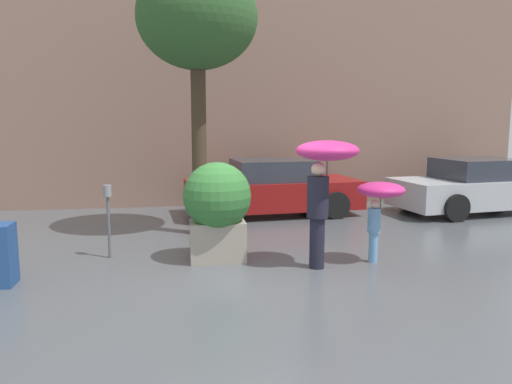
{
  "coord_description": "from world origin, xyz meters",
  "views": [
    {
      "loc": [
        -0.8,
        -7.43,
        2.37
      ],
      "look_at": [
        0.57,
        1.6,
        1.05
      ],
      "focal_mm": 35.0,
      "sensor_mm": 36.0,
      "label": 1
    }
  ],
  "objects_px": {
    "person_adult": "(324,169)",
    "person_child": "(380,197)",
    "parked_car_near": "(273,189)",
    "planter_box": "(217,205)",
    "parked_car_far": "(476,187)",
    "parking_meter": "(108,206)",
    "street_tree": "(197,21)"
  },
  "relations": [
    {
      "from": "parked_car_near",
      "to": "person_child",
      "type": "bearing_deg",
      "value": -173.66
    },
    {
      "from": "person_adult",
      "to": "street_tree",
      "type": "xyz_separation_m",
      "value": [
        -1.87,
        2.72,
        2.71
      ]
    },
    {
      "from": "person_child",
      "to": "planter_box",
      "type": "bearing_deg",
      "value": -153.73
    },
    {
      "from": "parked_car_far",
      "to": "parking_meter",
      "type": "xyz_separation_m",
      "value": [
        -8.82,
        -3.09,
        0.27
      ]
    },
    {
      "from": "planter_box",
      "to": "person_child",
      "type": "relative_size",
      "value": 1.23
    },
    {
      "from": "street_tree",
      "to": "parking_meter",
      "type": "height_order",
      "value": "street_tree"
    },
    {
      "from": "street_tree",
      "to": "person_child",
      "type": "bearing_deg",
      "value": -42.55
    },
    {
      "from": "person_adult",
      "to": "parked_car_near",
      "type": "distance_m",
      "value": 4.76
    },
    {
      "from": "planter_box",
      "to": "person_child",
      "type": "height_order",
      "value": "planter_box"
    },
    {
      "from": "parking_meter",
      "to": "parked_car_near",
      "type": "bearing_deg",
      "value": 45.23
    },
    {
      "from": "street_tree",
      "to": "parked_car_far",
      "type": "bearing_deg",
      "value": 11.5
    },
    {
      "from": "parked_car_near",
      "to": "street_tree",
      "type": "relative_size",
      "value": 0.82
    },
    {
      "from": "parked_car_near",
      "to": "person_adult",
      "type": "bearing_deg",
      "value": 174.18
    },
    {
      "from": "person_child",
      "to": "parking_meter",
      "type": "relative_size",
      "value": 1.07
    },
    {
      "from": "parked_car_far",
      "to": "parking_meter",
      "type": "distance_m",
      "value": 9.34
    },
    {
      "from": "parked_car_near",
      "to": "parking_meter",
      "type": "relative_size",
      "value": 3.49
    },
    {
      "from": "planter_box",
      "to": "parking_meter",
      "type": "height_order",
      "value": "planter_box"
    },
    {
      "from": "planter_box",
      "to": "person_child",
      "type": "xyz_separation_m",
      "value": [
        2.64,
        -0.55,
        0.17
      ]
    },
    {
      "from": "planter_box",
      "to": "person_adult",
      "type": "relative_size",
      "value": 0.82
    },
    {
      "from": "person_adult",
      "to": "parked_car_far",
      "type": "height_order",
      "value": "person_adult"
    },
    {
      "from": "person_child",
      "to": "street_tree",
      "type": "xyz_separation_m",
      "value": [
        -2.85,
        2.61,
        3.2
      ]
    },
    {
      "from": "person_adult",
      "to": "person_child",
      "type": "relative_size",
      "value": 1.51
    },
    {
      "from": "person_child",
      "to": "parking_meter",
      "type": "xyz_separation_m",
      "value": [
        -4.48,
        0.99,
        -0.21
      ]
    },
    {
      "from": "planter_box",
      "to": "street_tree",
      "type": "distance_m",
      "value": 3.96
    },
    {
      "from": "person_adult",
      "to": "parked_car_far",
      "type": "relative_size",
      "value": 0.46
    },
    {
      "from": "planter_box",
      "to": "street_tree",
      "type": "xyz_separation_m",
      "value": [
        -0.21,
        2.07,
        3.37
      ]
    },
    {
      "from": "parked_car_far",
      "to": "street_tree",
      "type": "height_order",
      "value": "street_tree"
    },
    {
      "from": "person_child",
      "to": "parked_car_near",
      "type": "height_order",
      "value": "parked_car_near"
    },
    {
      "from": "person_child",
      "to": "street_tree",
      "type": "distance_m",
      "value": 5.02
    },
    {
      "from": "planter_box",
      "to": "parking_meter",
      "type": "xyz_separation_m",
      "value": [
        -1.84,
        0.44,
        -0.03
      ]
    },
    {
      "from": "person_child",
      "to": "parked_car_near",
      "type": "xyz_separation_m",
      "value": [
        -0.94,
        4.55,
        -0.48
      ]
    },
    {
      "from": "street_tree",
      "to": "planter_box",
      "type": "bearing_deg",
      "value": -84.18
    }
  ]
}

